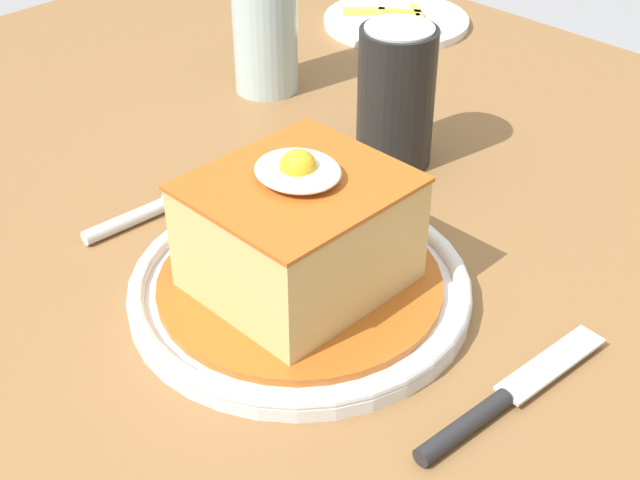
% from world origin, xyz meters
% --- Properties ---
extents(dining_table, '(1.13, 0.92, 0.76)m').
position_xyz_m(dining_table, '(0.00, 0.00, 0.65)').
color(dining_table, olive).
rests_on(dining_table, ground_plane).
extents(main_plate, '(0.24, 0.24, 0.02)m').
position_xyz_m(main_plate, '(0.07, -0.10, 0.77)').
color(main_plate, white).
rests_on(main_plate, dining_table).
extents(sandwich_meal, '(0.20, 0.20, 0.11)m').
position_xyz_m(sandwich_meal, '(0.07, -0.10, 0.81)').
color(sandwich_meal, '#B75B1E').
rests_on(sandwich_meal, main_plate).
extents(fork, '(0.03, 0.14, 0.01)m').
position_xyz_m(fork, '(-0.09, -0.11, 0.77)').
color(fork, silver).
rests_on(fork, dining_table).
extents(knife, '(0.03, 0.17, 0.01)m').
position_xyz_m(knife, '(0.24, -0.10, 0.77)').
color(knife, '#262628').
rests_on(knife, dining_table).
extents(soda_can, '(0.07, 0.07, 0.12)m').
position_xyz_m(soda_can, '(-0.01, 0.09, 0.82)').
color(soda_can, black).
rests_on(soda_can, dining_table).
extents(side_plate_fries, '(0.17, 0.17, 0.02)m').
position_xyz_m(side_plate_fries, '(-0.21, 0.33, 0.77)').
color(side_plate_fries, white).
rests_on(side_plate_fries, dining_table).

